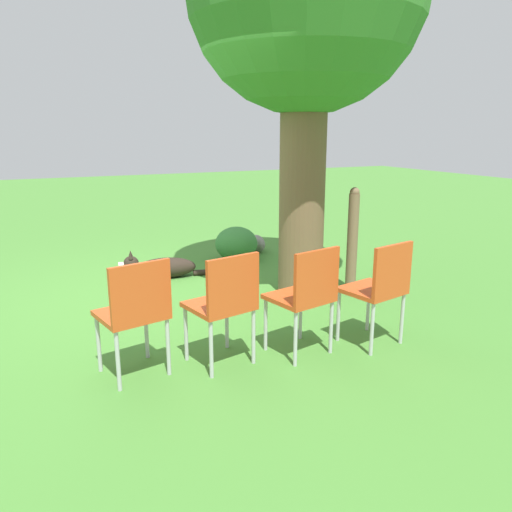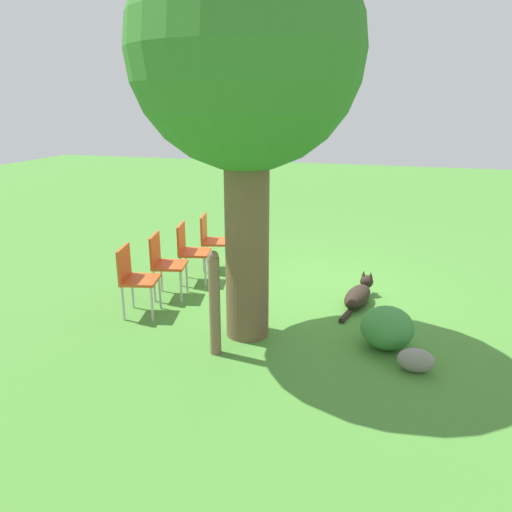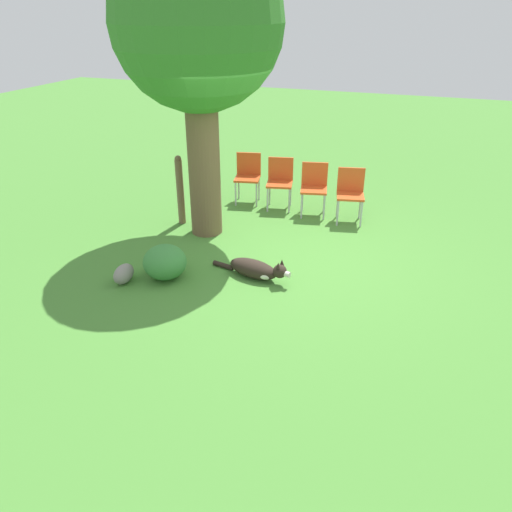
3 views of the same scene
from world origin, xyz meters
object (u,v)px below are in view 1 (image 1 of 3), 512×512
(red_chair_2, at_px, (306,292))
(red_chair_3, at_px, (380,285))
(dog, at_px, (161,268))
(fence_post, at_px, (352,239))
(red_chair_1, at_px, (225,300))
(red_chair_0, at_px, (135,309))

(red_chair_2, relative_size, red_chair_3, 1.00)
(dog, bearing_deg, fence_post, 155.19)
(fence_post, bearing_deg, red_chair_1, -59.74)
(red_chair_2, bearing_deg, fence_post, -59.35)
(fence_post, bearing_deg, red_chair_3, -27.10)
(red_chair_1, relative_size, red_chair_3, 1.00)
(dog, height_order, red_chair_3, red_chair_3)
(red_chair_2, bearing_deg, red_chair_3, -110.81)
(dog, distance_m, red_chair_0, 2.54)
(dog, height_order, fence_post, fence_post)
(dog, xyz_separation_m, red_chair_2, (2.57, 0.49, 0.39))
(dog, xyz_separation_m, red_chair_3, (2.67, 1.13, 0.39))
(red_chair_0, relative_size, red_chair_3, 1.00)
(red_chair_1, xyz_separation_m, red_chair_3, (0.19, 1.28, 0.00))
(fence_post, xyz_separation_m, red_chair_3, (1.33, -0.68, -0.06))
(red_chair_1, bearing_deg, red_chair_3, -110.81)
(dog, bearing_deg, red_chair_3, 124.69)
(dog, distance_m, red_chair_3, 2.92)
(red_chair_1, distance_m, red_chair_3, 1.29)
(dog, relative_size, red_chair_2, 1.35)
(fence_post, relative_size, red_chair_2, 1.30)
(red_chair_1, height_order, red_chair_2, same)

